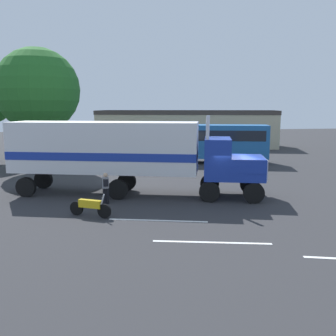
{
  "coord_description": "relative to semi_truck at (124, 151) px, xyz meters",
  "views": [
    {
      "loc": [
        -6.64,
        -19.23,
        4.98
      ],
      "look_at": [
        -3.31,
        1.01,
        1.6
      ],
      "focal_mm": 39.77,
      "sensor_mm": 36.0,
      "label": 1
    }
  ],
  "objects": [
    {
      "name": "semi_truck",
      "position": [
        0.0,
        0.0,
        0.0
      ],
      "size": [
        14.29,
        6.36,
        4.5
      ],
      "color": "#193399",
      "rests_on": "ground_plane"
    },
    {
      "name": "motorcycle",
      "position": [
        -1.75,
        -4.11,
        -2.04
      ],
      "size": [
        1.9,
        1.1,
        1.12
      ],
      "color": "black",
      "rests_on": "ground_plane"
    },
    {
      "name": "ground_plane",
      "position": [
        5.72,
        -1.7,
        -2.52
      ],
      "size": [
        120.0,
        120.0,
        0.0
      ],
      "primitive_type": "plane",
      "color": "#2D2D30"
    },
    {
      "name": "lane_stripe_mid",
      "position": [
        2.83,
        -8.21,
        -2.52
      ],
      "size": [
        4.32,
        1.17,
        0.01
      ],
      "primitive_type": "cube",
      "rotation": [
        0.0,
        0.0,
        -0.23
      ],
      "color": "silver",
      "rests_on": "ground_plane"
    },
    {
      "name": "tree_center",
      "position": [
        -6.22,
        10.29,
        3.77
      ],
      "size": [
        6.59,
        6.59,
        9.6
      ],
      "color": "brown",
      "rests_on": "ground_plane"
    },
    {
      "name": "lane_stripe_near",
      "position": [
        1.22,
        -5.2,
        -2.52
      ],
      "size": [
        4.29,
        1.29,
        0.01
      ],
      "primitive_type": "cube",
      "rotation": [
        0.0,
        0.0,
        -0.26
      ],
      "color": "silver",
      "rests_on": "ground_plane"
    },
    {
      "name": "building_backdrop",
      "position": [
        9.13,
        25.7,
        -0.06
      ],
      "size": [
        23.2,
        12.01,
        4.53
      ],
      "color": "#B7AD8C",
      "rests_on": "ground_plane"
    },
    {
      "name": "person_bystander",
      "position": [
        -1.05,
        -1.86,
        -1.63
      ],
      "size": [
        0.34,
        0.45,
        1.63
      ],
      "color": "black",
      "rests_on": "ground_plane"
    },
    {
      "name": "parked_bus",
      "position": [
        7.74,
        11.33,
        -0.46
      ],
      "size": [
        11.28,
        5.44,
        3.4
      ],
      "color": "#1E5999",
      "rests_on": "ground_plane"
    }
  ]
}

